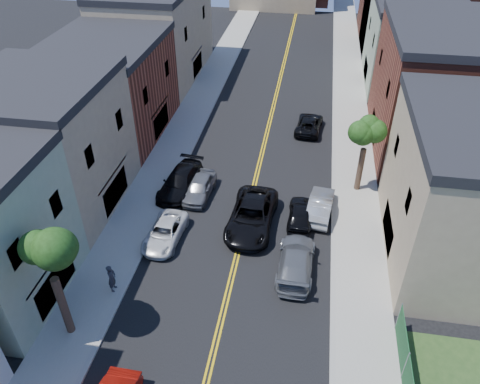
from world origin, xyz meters
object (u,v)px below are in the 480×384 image
at_px(grey_car_left, 200,187).
at_px(black_car_right, 300,214).
at_px(black_car_left, 180,182).
at_px(black_suv_lane, 252,216).
at_px(white_pickup, 165,233).
at_px(dark_car_right_far, 309,124).
at_px(silver_car_right, 320,206).
at_px(pedestrian_left, 112,278).
at_px(grey_car_right, 296,261).

bearing_deg(grey_car_left, black_car_right, -9.79).
xyz_separation_m(black_car_left, black_suv_lane, (6.00, -3.32, 0.09)).
height_order(white_pickup, black_car_left, black_car_left).
xyz_separation_m(white_pickup, black_car_left, (-0.49, 5.71, 0.17)).
relative_size(white_pickup, dark_car_right_far, 0.96).
relative_size(silver_car_right, black_suv_lane, 0.72).
bearing_deg(pedestrian_left, grey_car_left, -17.89).
xyz_separation_m(grey_car_left, dark_car_right_far, (7.68, 11.71, -0.08)).
bearing_deg(black_car_left, silver_car_right, 0.13).
relative_size(black_car_left, dark_car_right_far, 1.16).
bearing_deg(grey_car_left, black_suv_lane, -29.34).
bearing_deg(black_car_left, black_car_right, -7.43).
xyz_separation_m(grey_car_left, black_car_right, (7.68, -1.89, -0.03)).
bearing_deg(pedestrian_left, black_suv_lane, -47.11).
xyz_separation_m(black_car_right, dark_car_right_far, (0.00, 13.61, -0.05)).
relative_size(white_pickup, grey_car_right, 0.85).
bearing_deg(grey_car_left, black_car_left, 168.93).
bearing_deg(silver_car_right, black_car_right, 45.91).
distance_m(grey_car_right, black_car_right, 4.79).
height_order(black_car_left, dark_car_right_far, black_car_left).
xyz_separation_m(black_car_left, black_car_right, (9.30, -2.33, -0.09)).
bearing_deg(black_suv_lane, pedestrian_left, -132.18).
height_order(white_pickup, pedestrian_left, pedestrian_left).
bearing_deg(silver_car_right, black_car_left, -0.29).
distance_m(silver_car_right, black_suv_lane, 5.11).
height_order(grey_car_left, dark_car_right_far, grey_car_left).
height_order(black_suv_lane, pedestrian_left, pedestrian_left).
bearing_deg(black_car_left, dark_car_right_far, 57.12).
distance_m(dark_car_right_far, black_suv_lane, 14.97).
distance_m(grey_car_left, black_car_left, 1.68).
bearing_deg(black_car_right, grey_car_right, 90.39).
xyz_separation_m(white_pickup, black_suv_lane, (5.51, 2.39, 0.26)).
xyz_separation_m(grey_car_right, black_car_right, (0.00, 4.79, -0.07)).
xyz_separation_m(silver_car_right, dark_car_right_far, (-1.35, 12.49, -0.10)).
height_order(dark_car_right_far, pedestrian_left, pedestrian_left).
xyz_separation_m(silver_car_right, pedestrian_left, (-11.85, -9.38, 0.32)).
height_order(grey_car_left, grey_car_right, grey_car_right).
bearing_deg(dark_car_right_far, grey_car_left, 62.17).
distance_m(grey_car_right, dark_car_right_far, 18.40).
height_order(black_car_right, black_suv_lane, black_suv_lane).
bearing_deg(grey_car_left, dark_car_right_far, 60.80).
bearing_deg(black_car_left, black_suv_lane, -22.36).
bearing_deg(silver_car_right, white_pickup, 30.11).
xyz_separation_m(white_pickup, grey_car_left, (1.13, 5.27, 0.11)).
height_order(black_car_left, silver_car_right, black_car_left).
height_order(grey_car_right, dark_car_right_far, grey_car_right).
bearing_deg(white_pickup, grey_car_right, -5.59).
bearing_deg(dark_car_right_far, black_car_left, 55.90).
xyz_separation_m(black_car_right, black_suv_lane, (-3.30, -0.99, 0.18)).
bearing_deg(black_car_left, pedestrian_left, -89.83).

